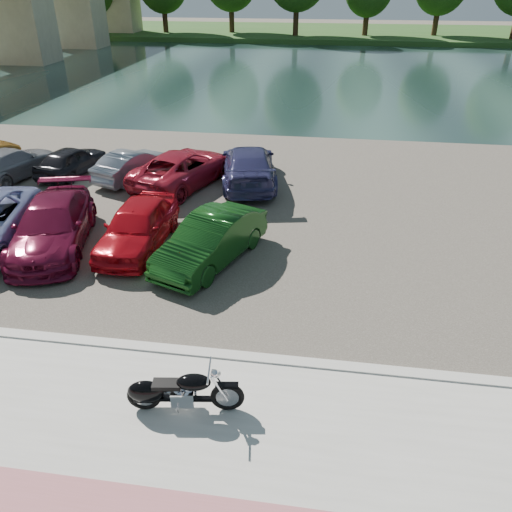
{
  "coord_description": "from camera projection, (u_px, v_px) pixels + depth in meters",
  "views": [
    {
      "loc": [
        2.28,
        -6.61,
        7.71
      ],
      "look_at": [
        0.58,
        4.91,
        1.1
      ],
      "focal_mm": 35.0,
      "sensor_mm": 36.0,
      "label": 1
    }
  ],
  "objects": [
    {
      "name": "car_7",
      "position": [
        12.0,
        163.0,
        21.19
      ],
      "size": [
        2.76,
        4.71,
        1.28
      ],
      "primitive_type": "imported",
      "rotation": [
        0.0,
        0.0,
        2.91
      ],
      "color": "gray",
      "rests_on": "parking_lot"
    },
    {
      "name": "car_5",
      "position": [
        211.0,
        240.0,
        14.92
      ],
      "size": [
        2.98,
        4.63,
        1.44
      ],
      "primitive_type": "imported",
      "rotation": [
        0.0,
        0.0,
        -0.36
      ],
      "color": "#0F3910",
      "rests_on": "parking_lot"
    },
    {
      "name": "kerb",
      "position": [
        212.0,
        355.0,
        11.47
      ],
      "size": [
        60.0,
        0.3,
        0.14
      ],
      "primitive_type": "cube",
      "color": "#B4B2A9",
      "rests_on": "ground"
    },
    {
      "name": "car_9",
      "position": [
        132.0,
        165.0,
        21.08
      ],
      "size": [
        2.53,
        3.99,
        1.24
      ],
      "primitive_type": "imported",
      "rotation": [
        0.0,
        0.0,
        2.79
      ],
      "color": "slate",
      "rests_on": "parking_lot"
    },
    {
      "name": "river",
      "position": [
        307.0,
        73.0,
        44.19
      ],
      "size": [
        120.0,
        40.0,
        0.0
      ],
      "primitive_type": "cube",
      "color": "#172A28",
      "rests_on": "ground"
    },
    {
      "name": "car_11",
      "position": [
        249.0,
        165.0,
        20.58
      ],
      "size": [
        3.12,
        5.62,
        1.54
      ],
      "primitive_type": "imported",
      "rotation": [
        0.0,
        0.0,
        3.33
      ],
      "color": "navy",
      "rests_on": "parking_lot"
    },
    {
      "name": "parking_lot",
      "position": [
        264.0,
        202.0,
        19.24
      ],
      "size": [
        60.0,
        18.0,
        0.04
      ],
      "primitive_type": "cube",
      "color": "#443F37",
      "rests_on": "ground"
    },
    {
      "name": "ground",
      "position": [
        190.0,
        425.0,
        9.78
      ],
      "size": [
        200.0,
        200.0,
        0.0
      ],
      "primitive_type": "plane",
      "color": "#595447",
      "rests_on": "ground"
    },
    {
      "name": "promenade",
      "position": [
        175.0,
        466.0,
        8.9
      ],
      "size": [
        60.0,
        6.0,
        0.1
      ],
      "primitive_type": "cube",
      "color": "#B4B2A9",
      "rests_on": "ground"
    },
    {
      "name": "car_4",
      "position": [
        138.0,
        226.0,
        15.73
      ],
      "size": [
        1.75,
        4.31,
        1.47
      ],
      "primitive_type": "imported",
      "rotation": [
        0.0,
        0.0,
        -0.0
      ],
      "color": "#AF0B16",
      "rests_on": "parking_lot"
    },
    {
      "name": "car_3",
      "position": [
        53.0,
        226.0,
        15.71
      ],
      "size": [
        3.38,
        5.51,
        1.49
      ],
      "primitive_type": "imported",
      "rotation": [
        0.0,
        0.0,
        0.27
      ],
      "color": "maroon",
      "rests_on": "parking_lot"
    },
    {
      "name": "car_8",
      "position": [
        71.0,
        161.0,
        21.54
      ],
      "size": [
        2.17,
        3.86,
        1.24
      ],
      "primitive_type": "imported",
      "rotation": [
        0.0,
        0.0,
        2.94
      ],
      "color": "black",
      "rests_on": "parking_lot"
    },
    {
      "name": "bridge",
      "position": [
        6.0,
        1.0,
        45.9
      ],
      "size": [
        7.0,
        56.0,
        8.55
      ],
      "color": "tan",
      "rests_on": "ground"
    },
    {
      "name": "motorcycle",
      "position": [
        174.0,
        392.0,
        9.78
      ],
      "size": [
        2.32,
        0.76,
        1.05
      ],
      "rotation": [
        0.0,
        0.0,
        0.14
      ],
      "color": "black",
      "rests_on": "promenade"
    },
    {
      "name": "far_bank",
      "position": [
        320.0,
        33.0,
        71.57
      ],
      "size": [
        120.0,
        24.0,
        0.6
      ],
      "primitive_type": "cube",
      "color": "#214E1B",
      "rests_on": "ground"
    },
    {
      "name": "car_10",
      "position": [
        183.0,
        168.0,
        20.48
      ],
      "size": [
        3.97,
        5.65,
        1.43
      ],
      "primitive_type": "imported",
      "rotation": [
        0.0,
        0.0,
        2.8
      ],
      "color": "#A21B2D",
      "rests_on": "parking_lot"
    }
  ]
}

